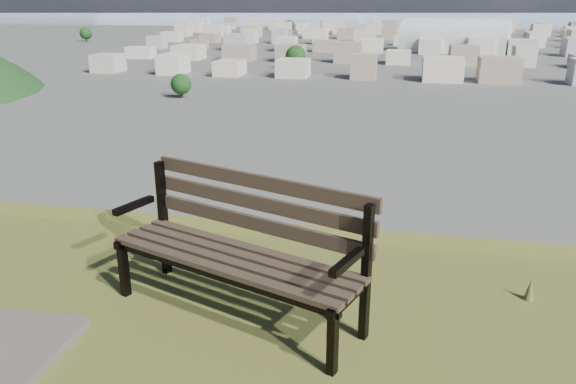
# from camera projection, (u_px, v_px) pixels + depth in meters

# --- Properties ---
(park_bench) EXTENTS (2.03, 1.27, 1.02)m
(park_bench) POSITION_uv_depth(u_px,v_px,m) (242.00, 240.00, 4.10)
(park_bench) COLOR #3D3123
(park_bench) RESTS_ON hilltop_mesa
(arena) EXTENTS (57.22, 34.90, 22.52)m
(arena) POSITION_uv_depth(u_px,v_px,m) (454.00, 41.00, 292.05)
(arena) COLOR silver
(arena) RESTS_ON ground
(city_blocks) EXTENTS (395.00, 361.00, 7.00)m
(city_blocks) POSITION_uv_depth(u_px,v_px,m) (403.00, 35.00, 374.18)
(city_blocks) COLOR silver
(city_blocks) RESTS_ON ground
(city_trees) EXTENTS (406.52, 387.20, 9.98)m
(city_trees) POSITION_uv_depth(u_px,v_px,m) (353.00, 40.00, 308.80)
(city_trees) COLOR #34221A
(city_trees) RESTS_ON ground
(bay_water) EXTENTS (2400.00, 700.00, 0.12)m
(bay_water) POSITION_uv_depth(u_px,v_px,m) (405.00, 16.00, 843.39)
(bay_water) COLOR #99B0C3
(bay_water) RESTS_ON ground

